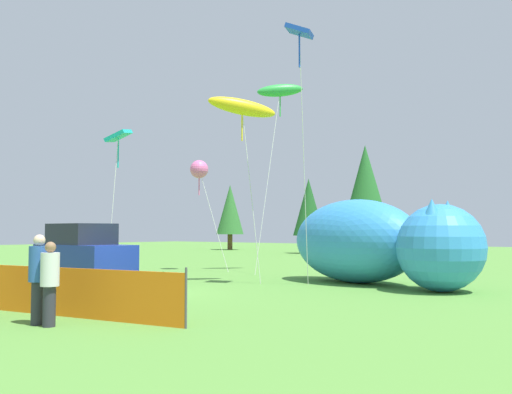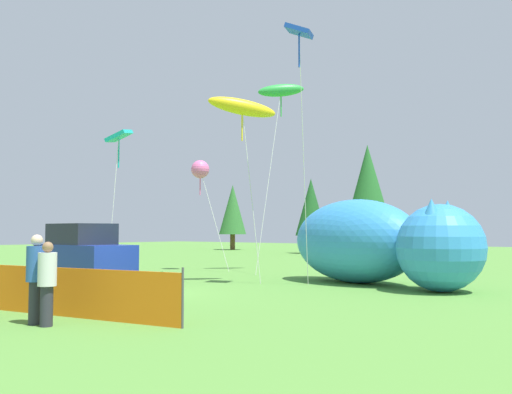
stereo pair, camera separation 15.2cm
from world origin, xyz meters
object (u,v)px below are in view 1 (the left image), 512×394
object	(u,v)px
parked_car	(83,256)
kite_teal_diamond	(118,138)
kite_yellow_hero	(242,108)
kite_green_fish	(280,91)
spectator_in_red_shirt	(50,280)
kite_blue_box	(299,37)
spectator_in_blue_shirt	(39,275)
inflatable_cat	(374,245)
kite_pink_octopus	(199,170)
folding_chair	(163,285)

from	to	relation	value
parked_car	kite_teal_diamond	distance (m)	5.32
kite_yellow_hero	kite_green_fish	xyz separation A→B (m)	(-2.40, 5.87, 2.15)
spectator_in_red_shirt	kite_blue_box	distance (m)	12.57
spectator_in_blue_shirt	kite_green_fish	size ratio (longest dim) A/B	0.20
inflatable_cat	kite_pink_octopus	size ratio (longest dim) A/B	1.54
folding_chair	kite_blue_box	distance (m)	10.16
parked_car	kite_green_fish	distance (m)	12.92
folding_chair	kite_teal_diamond	bearing A→B (deg)	137.79
folding_chair	parked_car	bearing A→B (deg)	152.57
spectator_in_red_shirt	kite_yellow_hero	xyz separation A→B (m)	(-2.93, 9.88, 5.72)
inflatable_cat	spectator_in_red_shirt	bearing A→B (deg)	-78.09
parked_car	kite_blue_box	xyz separation A→B (m)	(6.39, 4.29, 7.76)
kite_green_fish	folding_chair	bearing A→B (deg)	-69.37
kite_blue_box	inflatable_cat	bearing A→B (deg)	61.22
folding_chair	kite_yellow_hero	world-z (taller)	kite_yellow_hero
parked_car	inflatable_cat	world-z (taller)	inflatable_cat
inflatable_cat	kite_blue_box	distance (m)	7.98
parked_car	kite_blue_box	size ratio (longest dim) A/B	0.46
kite_teal_diamond	folding_chair	bearing A→B (deg)	-29.20
kite_pink_octopus	kite_green_fish	xyz separation A→B (m)	(3.57, 1.95, 3.81)
inflatable_cat	parked_car	bearing A→B (deg)	-120.87
folding_chair	kite_green_fish	distance (m)	15.04
inflatable_cat	spectator_in_red_shirt	xyz separation A→B (m)	(-1.24, -12.47, -0.51)
kite_pink_octopus	inflatable_cat	bearing A→B (deg)	-7.50
spectator_in_red_shirt	kite_green_fish	xyz separation A→B (m)	(-5.33, 15.75, 7.87)
folding_chair	kite_yellow_hero	size ratio (longest dim) A/B	0.12
kite_blue_box	kite_pink_octopus	size ratio (longest dim) A/B	1.69
spectator_in_blue_shirt	kite_yellow_hero	distance (m)	11.65
spectator_in_red_shirt	spectator_in_blue_shirt	world-z (taller)	spectator_in_blue_shirt
kite_teal_diamond	kite_pink_octopus	bearing A→B (deg)	101.08
spectator_in_red_shirt	kite_teal_diamond	size ratio (longest dim) A/B	0.29
folding_chair	spectator_in_red_shirt	bearing A→B (deg)	-90.17
folding_chair	inflatable_cat	bearing A→B (deg)	62.65
kite_yellow_hero	spectator_in_red_shirt	bearing A→B (deg)	-73.48
kite_blue_box	kite_yellow_hero	xyz separation A→B (m)	(-2.70, 0.09, -2.16)
parked_car	folding_chair	xyz separation A→B (m)	(5.71, -1.47, -0.58)
parked_car	kite_yellow_hero	world-z (taller)	kite_yellow_hero
folding_chair	kite_pink_octopus	distance (m)	13.40
spectator_in_blue_shirt	kite_pink_octopus	xyz separation A→B (m)	(-8.49, 13.81, 3.98)
kite_pink_octopus	kite_green_fish	bearing A→B (deg)	28.64
parked_car	spectator_in_red_shirt	xyz separation A→B (m)	(6.63, -5.50, -0.12)
spectator_in_red_shirt	kite_yellow_hero	size ratio (longest dim) A/B	0.24
inflatable_cat	kite_yellow_hero	world-z (taller)	kite_yellow_hero
spectator_in_red_shirt	kite_pink_octopus	size ratio (longest dim) A/B	0.32
kite_pink_octopus	kite_green_fish	size ratio (longest dim) A/B	0.59
kite_blue_box	kite_yellow_hero	distance (m)	3.46
kite_yellow_hero	kite_green_fish	distance (m)	6.70
kite_teal_diamond	kite_green_fish	bearing A→B (deg)	73.09
parked_car	kite_teal_diamond	bearing A→B (deg)	119.83
spectator_in_red_shirt	kite_teal_diamond	world-z (taller)	kite_teal_diamond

